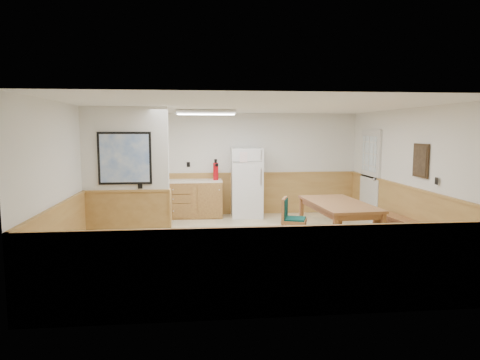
{
  "coord_description": "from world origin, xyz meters",
  "views": [
    {
      "loc": [
        -1.01,
        -7.51,
        2.09
      ],
      "look_at": [
        -0.19,
        0.4,
        1.16
      ],
      "focal_mm": 32.0,
      "sensor_mm": 36.0,
      "label": 1
    }
  ],
  "objects": [
    {
      "name": "fluorescent_fixture",
      "position": [
        -0.8,
        1.3,
        2.45
      ],
      "size": [
        1.2,
        0.3,
        0.09
      ],
      "color": "silver",
      "rests_on": "ceiling"
    },
    {
      "name": "exterior_door",
      "position": [
        2.96,
        1.9,
        1.05
      ],
      "size": [
        0.07,
        1.02,
        2.15
      ],
      "color": "silver",
      "rests_on": "ground"
    },
    {
      "name": "partition_wall",
      "position": [
        -2.25,
        0.19,
        1.23
      ],
      "size": [
        1.5,
        0.2,
        2.5
      ],
      "color": "white",
      "rests_on": "ground"
    },
    {
      "name": "ground",
      "position": [
        0.0,
        0.0,
        0.0
      ],
      "size": [
        6.0,
        6.0,
        0.0
      ],
      "primitive_type": "plane",
      "color": "#BEB088",
      "rests_on": "ground"
    },
    {
      "name": "wainscot_right",
      "position": [
        2.98,
        0.0,
        0.5
      ],
      "size": [
        0.04,
        6.0,
        1.0
      ],
      "primitive_type": "cube",
      "color": "tan",
      "rests_on": "ground"
    },
    {
      "name": "kitchen_window",
      "position": [
        -2.1,
        2.98,
        1.55
      ],
      "size": [
        0.8,
        0.04,
        1.0
      ],
      "color": "silver",
      "rests_on": "back_wall"
    },
    {
      "name": "ceiling",
      "position": [
        0.0,
        0.0,
        2.5
      ],
      "size": [
        6.0,
        6.0,
        0.02
      ],
      "primitive_type": "cube",
      "color": "white",
      "rests_on": "back_wall"
    },
    {
      "name": "soap_bottle",
      "position": [
        -2.16,
        2.63,
        1.0
      ],
      "size": [
        0.08,
        0.08,
        0.2
      ],
      "primitive_type": "cylinder",
      "rotation": [
        0.0,
        0.0,
        0.34
      ],
      "color": "#198C32",
      "rests_on": "kitchen_counter"
    },
    {
      "name": "left_wall",
      "position": [
        -3.0,
        0.0,
        1.25
      ],
      "size": [
        0.02,
        6.0,
        2.5
      ],
      "primitive_type": "cube",
      "color": "white",
      "rests_on": "ground"
    },
    {
      "name": "dining_chair",
      "position": [
        0.7,
        0.11,
        0.5
      ],
      "size": [
        0.7,
        0.58,
        0.85
      ],
      "rotation": [
        0.0,
        0.0,
        -0.35
      ],
      "color": "#A9753E",
      "rests_on": "ground"
    },
    {
      "name": "wainscot_left",
      "position": [
        -2.98,
        0.0,
        0.5
      ],
      "size": [
        0.04,
        6.0,
        1.0
      ],
      "primitive_type": "cube",
      "color": "tan",
      "rests_on": "ground"
    },
    {
      "name": "dining_bench",
      "position": [
        2.8,
        0.08,
        0.34
      ],
      "size": [
        0.46,
        1.48,
        0.45
      ],
      "rotation": [
        0.0,
        0.0,
        0.1
      ],
      "color": "#A9753E",
      "rests_on": "ground"
    },
    {
      "name": "right_wall",
      "position": [
        3.0,
        0.0,
        1.25
      ],
      "size": [
        0.02,
        6.0,
        2.5
      ],
      "primitive_type": "cube",
      "color": "white",
      "rests_on": "ground"
    },
    {
      "name": "wainscot_back",
      "position": [
        0.0,
        2.98,
        0.5
      ],
      "size": [
        6.0,
        0.04,
        1.0
      ],
      "primitive_type": "cube",
      "color": "tan",
      "rests_on": "ground"
    },
    {
      "name": "dining_table",
      "position": [
        1.62,
        0.1,
        0.66
      ],
      "size": [
        1.09,
        1.99,
        0.75
      ],
      "rotation": [
        0.0,
        0.0,
        0.07
      ],
      "color": "#A9753E",
      "rests_on": "ground"
    },
    {
      "name": "back_wall",
      "position": [
        0.0,
        3.0,
        1.25
      ],
      "size": [
        6.0,
        0.02,
        2.5
      ],
      "primitive_type": "cube",
      "color": "white",
      "rests_on": "ground"
    },
    {
      "name": "kitchen_counter",
      "position": [
        -1.21,
        2.68,
        0.46
      ],
      "size": [
        2.2,
        0.61,
        1.0
      ],
      "color": "#A17B39",
      "rests_on": "ground"
    },
    {
      "name": "wall_painting",
      "position": [
        2.97,
        -0.3,
        1.55
      ],
      "size": [
        0.04,
        0.5,
        0.6
      ],
      "color": "#312313",
      "rests_on": "right_wall"
    },
    {
      "name": "fire_extinguisher",
      "position": [
        -0.55,
        2.64,
        1.12
      ],
      "size": [
        0.16,
        0.16,
        0.5
      ],
      "rotation": [
        0.0,
        0.0,
        -0.33
      ],
      "color": "#AA0911",
      "rests_on": "kitchen_counter"
    },
    {
      "name": "refrigerator",
      "position": [
        0.2,
        2.63,
        0.83
      ],
      "size": [
        0.76,
        0.73,
        1.66
      ],
      "rotation": [
        0.0,
        0.0,
        -0.03
      ],
      "color": "silver",
      "rests_on": "ground"
    }
  ]
}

